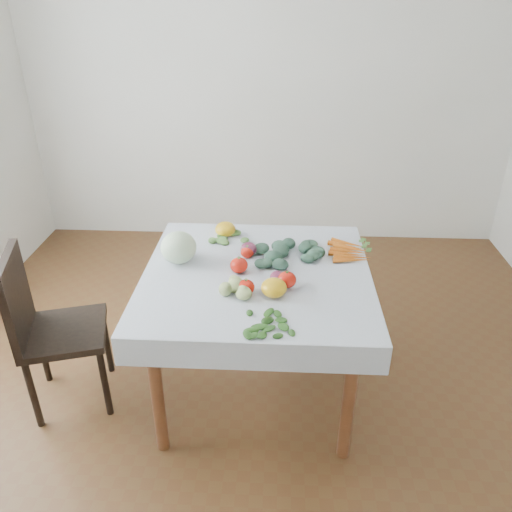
{
  "coord_description": "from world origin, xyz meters",
  "views": [
    {
      "loc": [
        0.11,
        -2.14,
        2.0
      ],
      "look_at": [
        -0.01,
        0.05,
        0.82
      ],
      "focal_mm": 35.0,
      "sensor_mm": 36.0,
      "label": 1
    }
  ],
  "objects_px": {
    "chair": "(44,322)",
    "heirloom_back": "(225,229)",
    "cabbage": "(179,247)",
    "table": "(257,290)",
    "carrot_bunch": "(349,251)"
  },
  "relations": [
    {
      "from": "cabbage",
      "to": "heirloom_back",
      "type": "height_order",
      "value": "cabbage"
    },
    {
      "from": "table",
      "to": "chair",
      "type": "xyz_separation_m",
      "value": [
        -1.07,
        -0.14,
        -0.14
      ]
    },
    {
      "from": "table",
      "to": "cabbage",
      "type": "distance_m",
      "value": 0.45
    },
    {
      "from": "cabbage",
      "to": "carrot_bunch",
      "type": "relative_size",
      "value": 0.68
    },
    {
      "from": "table",
      "to": "carrot_bunch",
      "type": "distance_m",
      "value": 0.54
    },
    {
      "from": "chair",
      "to": "heirloom_back",
      "type": "relative_size",
      "value": 7.79
    },
    {
      "from": "cabbage",
      "to": "heirloom_back",
      "type": "relative_size",
      "value": 1.58
    },
    {
      "from": "heirloom_back",
      "to": "chair",
      "type": "bearing_deg",
      "value": -147.68
    },
    {
      "from": "cabbage",
      "to": "table",
      "type": "bearing_deg",
      "value": -12.26
    },
    {
      "from": "heirloom_back",
      "to": "carrot_bunch",
      "type": "xyz_separation_m",
      "value": [
        0.68,
        -0.19,
        -0.03
      ]
    },
    {
      "from": "chair",
      "to": "table",
      "type": "bearing_deg",
      "value": 7.62
    },
    {
      "from": "cabbage",
      "to": "heirloom_back",
      "type": "bearing_deg",
      "value": 57.44
    },
    {
      "from": "cabbage",
      "to": "chair",
      "type": "bearing_deg",
      "value": -160.85
    },
    {
      "from": "cabbage",
      "to": "carrot_bunch",
      "type": "distance_m",
      "value": 0.9
    },
    {
      "from": "heirloom_back",
      "to": "carrot_bunch",
      "type": "distance_m",
      "value": 0.71
    }
  ]
}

